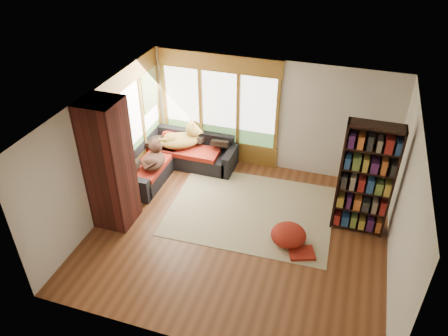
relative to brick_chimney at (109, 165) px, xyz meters
The scene contains 17 objects.
floor 2.75m from the brick_chimney, ahead, with size 5.50×5.50×0.00m, color #5C3119.
ceiling 2.75m from the brick_chimney, ahead, with size 5.50×5.50×0.00m, color white.
wall_back 3.73m from the brick_chimney, 49.90° to the left, with size 5.50×0.04×2.60m, color silver.
wall_front 3.22m from the brick_chimney, 41.86° to the right, with size 5.50×0.04×2.60m, color silver.
wall_left 0.49m from the brick_chimney, 135.00° to the left, with size 0.04×5.00×2.60m, color silver.
wall_right 5.16m from the brick_chimney, ahead, with size 0.04×5.00×2.60m, color silver.
windows_back 3.07m from the brick_chimney, 66.95° to the left, with size 2.82×0.10×1.90m.
windows_left 1.58m from the brick_chimney, 101.66° to the left, with size 0.10×2.62×1.90m.
roller_blind 2.44m from the brick_chimney, 96.95° to the left, with size 0.03×0.72×0.90m, color #798853.
brick_chimney is the anchor object (origin of this frame).
sectional_sofa 2.32m from the brick_chimney, 77.71° to the left, with size 2.20×2.20×0.80m.
area_rug 2.98m from the brick_chimney, 23.72° to the left, with size 3.27×2.50×0.01m, color beige.
bookshelf 4.70m from the brick_chimney, 14.82° to the left, with size 0.97×0.32×2.27m.
pouf 3.56m from the brick_chimney, ahead, with size 0.66×0.66×0.36m, color #9E2A1B.
dog_tan 2.43m from the brick_chimney, 78.07° to the left, with size 1.08×0.99×0.53m.
dog_brindle 1.52m from the brick_chimney, 82.78° to the left, with size 0.61×0.84×0.43m.
throw_pillows 2.32m from the brick_chimney, 77.57° to the left, with size 1.98×1.68×0.45m.
Camera 1 is at (1.67, -6.08, 5.72)m, focal length 35.00 mm.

